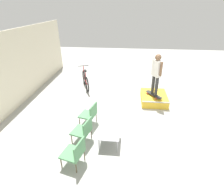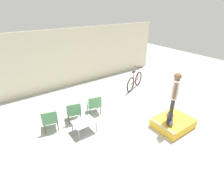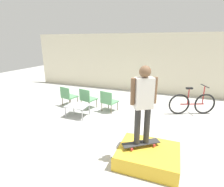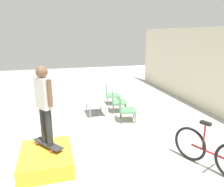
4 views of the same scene
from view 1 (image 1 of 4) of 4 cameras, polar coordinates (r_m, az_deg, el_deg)
The scene contains 9 objects.
ground_plane at distance 6.48m, azimuth 7.38°, elevation -9.55°, with size 24.00×24.00×0.00m, color #A8A8A3.
skate_ramp_box at distance 7.90m, azimuth 13.47°, elevation -1.43°, with size 1.35×1.09×0.36m.
skateboard_on_ramp at distance 7.63m, azimuth 13.45°, elevation -0.33°, with size 0.81×0.67×0.07m.
person_skater at distance 7.23m, azimuth 14.32°, elevation 6.89°, with size 0.49×0.37×1.72m.
coffee_table at distance 5.41m, azimuth -0.86°, elevation -12.86°, with size 0.77×0.63×0.42m.
patio_chair_left at distance 4.84m, azimuth -11.99°, elevation -18.24°, with size 0.63×0.63×0.83m.
patio_chair_center at distance 5.47m, azimuth -9.28°, elevation -11.65°, with size 0.64×0.64×0.83m.
patio_chair_right at distance 6.17m, azimuth -7.25°, elevation -6.47°, with size 0.63×0.63×0.83m.
bicycle at distance 8.93m, azimuth -8.65°, elevation 4.19°, with size 1.62×0.76×1.09m.
Camera 1 is at (-5.20, 0.30, 3.85)m, focal length 28.00 mm.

